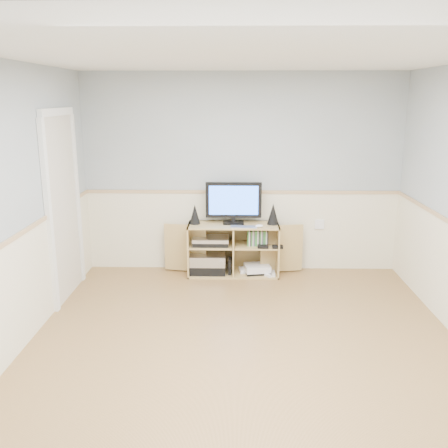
{
  "coord_description": "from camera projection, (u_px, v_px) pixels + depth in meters",
  "views": [
    {
      "loc": [
        -0.1,
        -4.01,
        2.19
      ],
      "look_at": [
        -0.21,
        1.2,
        0.86
      ],
      "focal_mm": 40.0,
      "sensor_mm": 36.0,
      "label": 1
    }
  ],
  "objects": [
    {
      "name": "media_cabinet",
      "position": [
        233.0,
        248.0,
        6.34
      ],
      "size": [
        1.77,
        0.43,
        0.65
      ],
      "color": "tan",
      "rests_on": "floor"
    },
    {
      "name": "speaker_left",
      "position": [
        195.0,
        214.0,
        6.21
      ],
      "size": [
        0.13,
        0.13,
        0.25
      ],
      "primitive_type": "cone",
      "color": "black",
      "rests_on": "media_cabinet"
    },
    {
      "name": "room",
      "position": [
        239.0,
        215.0,
        4.25
      ],
      "size": [
        4.04,
        4.54,
        2.54
      ],
      "color": "#A87C4A",
      "rests_on": "ground"
    },
    {
      "name": "av_components",
      "position": [
        209.0,
        257.0,
        6.32
      ],
      "size": [
        0.52,
        0.33,
        0.47
      ],
      "color": "black",
      "rests_on": "media_cabinet"
    },
    {
      "name": "speaker_right",
      "position": [
        273.0,
        214.0,
        6.19
      ],
      "size": [
        0.14,
        0.14,
        0.27
      ],
      "primitive_type": "cone",
      "color": "black",
      "rests_on": "media_cabinet"
    },
    {
      "name": "game_cases",
      "position": [
        258.0,
        238.0,
        6.23
      ],
      "size": [
        0.26,
        0.13,
        0.19
      ],
      "primitive_type": "cube",
      "color": "#3F8C3F",
      "rests_on": "media_cabinet"
    },
    {
      "name": "keyboard",
      "position": [
        244.0,
        227.0,
        6.07
      ],
      "size": [
        0.33,
        0.15,
        0.01
      ],
      "primitive_type": "cube",
      "rotation": [
        0.0,
        0.0,
        -0.06
      ],
      "color": "silver",
      "rests_on": "media_cabinet"
    },
    {
      "name": "monitor",
      "position": [
        234.0,
        201.0,
        6.19
      ],
      "size": [
        0.69,
        0.18,
        0.52
      ],
      "color": "black",
      "rests_on": "media_cabinet"
    },
    {
      "name": "wall_outlet",
      "position": [
        319.0,
        224.0,
        6.42
      ],
      "size": [
        0.12,
        0.03,
        0.12
      ],
      "primitive_type": "cube",
      "color": "white",
      "rests_on": "wall_back"
    },
    {
      "name": "game_consoles",
      "position": [
        256.0,
        269.0,
        6.34
      ],
      "size": [
        0.46,
        0.31,
        0.11
      ],
      "color": "white",
      "rests_on": "media_cabinet"
    },
    {
      "name": "mouse",
      "position": [
        259.0,
        226.0,
        6.06
      ],
      "size": [
        0.1,
        0.08,
        0.04
      ],
      "primitive_type": "ellipsoid",
      "rotation": [
        0.0,
        0.0,
        0.14
      ],
      "color": "white",
      "rests_on": "media_cabinet"
    }
  ]
}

